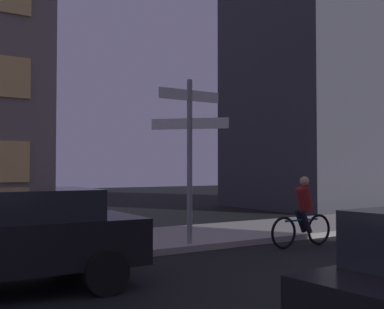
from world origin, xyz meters
The scene contains 4 objects.
sidewalk_kerb centered at (0.00, 6.59, 0.07)m, with size 40.00×3.27×0.14m, color #9E9991.
signpost centered at (-1.16, 5.26, 2.31)m, with size 1.56×1.26×3.63m.
cyclist centered at (1.27, 4.20, 0.75)m, with size 1.82×0.33×1.61m.
building_right_block centered at (12.04, 12.27, 7.74)m, with size 10.00×6.53×15.47m.
Camera 1 is at (-6.81, -3.61, 1.76)m, focal length 44.42 mm.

